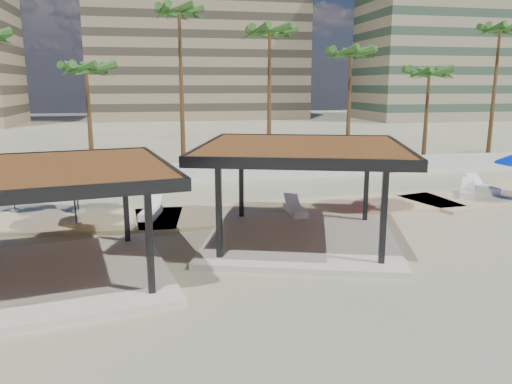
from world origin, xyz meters
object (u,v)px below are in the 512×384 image
umbrella_a (11,171)px  lounger_a (151,212)px  pavilion_central (302,184)px  umbrella_c (385,159)px  lounger_d (467,192)px  lounger_c (482,188)px  pavilion_west (49,213)px  lounger_b (295,210)px

umbrella_a → lounger_a: (6.36, -2.33, -1.77)m
pavilion_central → lounger_a: 7.59m
umbrella_c → lounger_d: bearing=17.9°
umbrella_c → lounger_a: bearing=174.4°
pavilion_central → lounger_c: bearing=44.5°
pavilion_west → lounger_a: (3.06, 6.72, -1.83)m
umbrella_c → umbrella_a: bearing=168.9°
umbrella_a → umbrella_c: size_ratio=0.72×
lounger_d → umbrella_c: bearing=143.9°
pavilion_central → umbrella_c: size_ratio=2.43×
umbrella_a → lounger_d: size_ratio=1.32×
pavilion_central → umbrella_c: bearing=52.1°
lounger_a → lounger_d: 16.92m
pavilion_central → pavilion_west: size_ratio=1.16×
umbrella_a → lounger_c: 24.79m
umbrella_c → lounger_a: 11.23m
pavilion_central → lounger_a: size_ratio=4.40×
pavilion_west → lounger_d: (19.95, 7.57, -1.82)m
lounger_b → lounger_d: 10.47m
pavilion_central → lounger_d: (11.10, 5.35, -1.93)m
pavilion_central → lounger_a: (-5.80, 4.51, -1.94)m
pavilion_central → pavilion_west: 9.13m
umbrella_a → umbrella_c: 17.65m
pavilion_central → umbrella_a: pavilion_central is taller
lounger_a → umbrella_a: bearing=83.8°
pavilion_central → umbrella_c: pavilion_central is taller
umbrella_c → lounger_d: size_ratio=1.82×
pavilion_west → umbrella_a: bearing=100.6°
lounger_d → lounger_a: bearing=128.9°
umbrella_a → lounger_b: size_ratio=1.34×
umbrella_a → lounger_c: bearing=-1.6°
pavilion_west → lounger_c: 23.05m
pavilion_west → lounger_a: pavilion_west is taller
umbrella_c → lounger_a: umbrella_c is taller
pavilion_west → umbrella_c: bearing=12.4°
pavilion_central → lounger_c: pavilion_central is taller
lounger_b → lounger_c: size_ratio=0.93×
pavilion_central → lounger_a: bearing=160.6°
pavilion_west → lounger_c: (21.41, 8.34, -1.81)m
pavilion_west → umbrella_c: 15.11m
lounger_a → lounger_b: (6.60, -1.03, 0.00)m
umbrella_a → lounger_a: umbrella_a is taller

